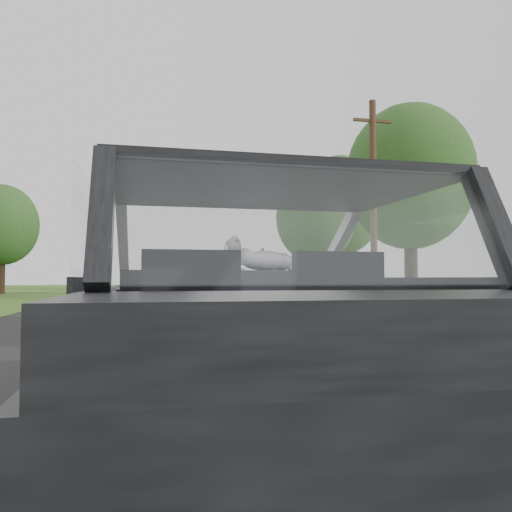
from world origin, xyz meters
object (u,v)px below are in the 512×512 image
other_car (162,281)px  highway_sign (262,272)px  subject_car (251,315)px  cat (265,259)px  utility_pole (373,202)px

other_car → highway_sign: 5.69m
subject_car → other_car: bearing=89.4°
subject_car → other_car: (0.24, 23.27, 0.05)m
subject_car → cat: size_ratio=6.95×
other_car → utility_pole: bearing=-60.2°
highway_sign → utility_pole: size_ratio=0.36×
subject_car → utility_pole: bearing=61.3°
cat → utility_pole: size_ratio=0.08×
other_car → subject_car: bearing=-94.7°
cat → other_car: 22.65m
other_car → highway_sign: size_ratio=1.80×
subject_car → utility_pole: size_ratio=0.56×
utility_pole → subject_car: bearing=-118.7°
highway_sign → subject_car: bearing=-99.2°
subject_car → highway_sign: highway_sign is taller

